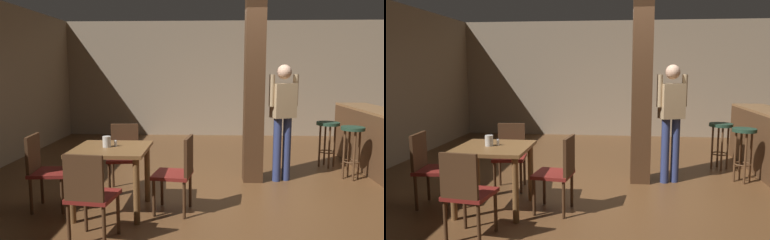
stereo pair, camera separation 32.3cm
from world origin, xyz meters
The scene contains 14 objects.
ground_plane centered at (0.00, 0.00, 0.00)m, with size 10.80×10.80×0.00m, color brown.
wall_back centered at (0.00, 4.50, 1.40)m, with size 8.00×0.10×2.80m, color gray.
pillar centered at (0.21, 0.67, 1.40)m, with size 0.28×0.28×2.80m, color #422816.
dining_table centered at (-1.56, -0.63, 0.62)m, with size 0.84×0.84×0.77m.
chair_east centered at (-0.78, -0.63, 0.51)m, with size 0.47×0.47×0.89m.
chair_north centered at (-1.60, 0.19, 0.51)m, with size 0.47×0.47×0.89m.
chair_south centered at (-1.56, -1.46, 0.51)m, with size 0.47×0.47×0.89m.
chair_west centered at (-2.38, -0.60, 0.51)m, with size 0.45×0.45×0.89m.
napkin_cup centered at (-1.62, -0.62, 0.83)m, with size 0.09×0.09×0.13m, color beige.
salt_shaker centered at (-1.52, -0.57, 0.80)m, with size 0.03×0.03×0.07m, color silver.
standing_person centered at (0.64, 0.69, 1.00)m, with size 0.47×0.30×1.72m.
bar_counter centered at (2.21, 1.44, 0.51)m, with size 0.56×2.28×1.00m.
bar_stool_near centered at (1.71, 0.81, 0.60)m, with size 0.34×0.34×0.80m.
bar_stool_mid centered at (1.56, 1.52, 0.59)m, with size 0.38×0.38×0.77m.
Camera 2 is at (-0.12, -4.77, 1.67)m, focal length 35.00 mm.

